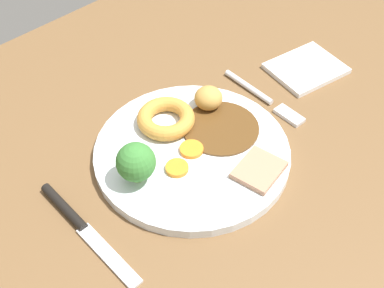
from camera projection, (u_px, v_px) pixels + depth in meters
The scene contains 12 objects.
dining_table at pixel (194, 173), 70.68cm from camera, with size 120.00×84.00×3.60cm, color brown.
dinner_plate at pixel (192, 153), 69.90cm from camera, with size 26.27×26.27×1.40cm, color white.
gravy_pool at pixel (221, 128), 71.97cm from camera, with size 10.64×10.64×0.30cm, color #563819.
meat_slice_main at pixel (259, 170), 66.37cm from camera, with size 6.16×5.16×0.80cm, color tan.
yorkshire_pudding at pixel (166, 118), 71.97cm from camera, with size 8.06×8.06×2.09cm, color #C68938.
roast_potato_left at pixel (208, 98), 74.02cm from camera, with size 4.06×4.03×3.27cm, color #BC8C42.
carrot_coin_front at pixel (176, 168), 66.76cm from camera, with size 2.99×2.99×0.60cm, color orange.
carrot_coin_back at pixel (191, 149), 69.01cm from camera, with size 3.17×3.17×0.55cm, color orange.
broccoli_floret at pixel (136, 162), 63.55cm from camera, with size 4.99×4.99×5.72cm.
fork at pixel (265, 98), 77.96cm from camera, with size 2.19×15.30×0.90cm.
knife at pixel (80, 224), 62.26cm from camera, with size 1.86×18.52×1.20cm.
folded_napkin at pixel (306, 68), 82.88cm from camera, with size 11.00×9.00×0.80cm, color white.
Camera 1 is at (31.91, 32.84, 55.78)cm, focal length 48.74 mm.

